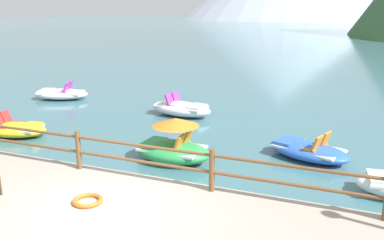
{
  "coord_description": "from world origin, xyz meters",
  "views": [
    {
      "loc": [
        4.37,
        -6.25,
        4.27
      ],
      "look_at": [
        -0.13,
        5.0,
        0.9
      ],
      "focal_mm": 39.11,
      "sensor_mm": 36.0,
      "label": 1
    }
  ],
  "objects_px": {
    "life_ring": "(88,200)",
    "pedal_boat_4": "(181,108)",
    "pedal_boat_0": "(13,129)",
    "pedal_boat_5": "(172,146)",
    "pedal_boat_3": "(61,94)",
    "pedal_boat_2": "(308,150)"
  },
  "relations": [
    {
      "from": "pedal_boat_3",
      "to": "pedal_boat_5",
      "type": "bearing_deg",
      "value": -33.37
    },
    {
      "from": "life_ring",
      "to": "pedal_boat_4",
      "type": "relative_size",
      "value": 0.22
    },
    {
      "from": "pedal_boat_0",
      "to": "pedal_boat_3",
      "type": "distance_m",
      "value": 5.68
    },
    {
      "from": "life_ring",
      "to": "pedal_boat_4",
      "type": "bearing_deg",
      "value": 100.42
    },
    {
      "from": "pedal_boat_2",
      "to": "pedal_boat_5",
      "type": "distance_m",
      "value": 3.87
    },
    {
      "from": "pedal_boat_5",
      "to": "life_ring",
      "type": "bearing_deg",
      "value": -93.25
    },
    {
      "from": "pedal_boat_2",
      "to": "pedal_boat_0",
      "type": "bearing_deg",
      "value": -170.91
    },
    {
      "from": "pedal_boat_0",
      "to": "pedal_boat_5",
      "type": "height_order",
      "value": "pedal_boat_5"
    },
    {
      "from": "pedal_boat_4",
      "to": "pedal_boat_0",
      "type": "bearing_deg",
      "value": -132.4
    },
    {
      "from": "pedal_boat_0",
      "to": "life_ring",
      "type": "bearing_deg",
      "value": -33.93
    },
    {
      "from": "life_ring",
      "to": "pedal_boat_3",
      "type": "xyz_separation_m",
      "value": [
        -7.93,
        9.04,
        -0.19
      ]
    },
    {
      "from": "pedal_boat_3",
      "to": "pedal_boat_4",
      "type": "xyz_separation_m",
      "value": [
        6.39,
        -0.68,
        0.04
      ]
    },
    {
      "from": "life_ring",
      "to": "pedal_boat_0",
      "type": "height_order",
      "value": "pedal_boat_0"
    },
    {
      "from": "pedal_boat_2",
      "to": "pedal_boat_3",
      "type": "distance_m",
      "value": 12.22
    },
    {
      "from": "pedal_boat_0",
      "to": "pedal_boat_2",
      "type": "distance_m",
      "value": 9.51
    },
    {
      "from": "pedal_boat_3",
      "to": "life_ring",
      "type": "bearing_deg",
      "value": -48.76
    },
    {
      "from": "life_ring",
      "to": "pedal_boat_4",
      "type": "xyz_separation_m",
      "value": [
        -1.54,
        8.36,
        -0.15
      ]
    },
    {
      "from": "pedal_boat_0",
      "to": "pedal_boat_5",
      "type": "relative_size",
      "value": 1.11
    },
    {
      "from": "life_ring",
      "to": "pedal_boat_4",
      "type": "height_order",
      "value": "pedal_boat_4"
    },
    {
      "from": "pedal_boat_3",
      "to": "pedal_boat_4",
      "type": "height_order",
      "value": "pedal_boat_4"
    },
    {
      "from": "pedal_boat_3",
      "to": "pedal_boat_5",
      "type": "distance_m",
      "value": 9.75
    },
    {
      "from": "pedal_boat_2",
      "to": "pedal_boat_3",
      "type": "xyz_separation_m",
      "value": [
        -11.63,
        3.72,
        0.0
      ]
    }
  ]
}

